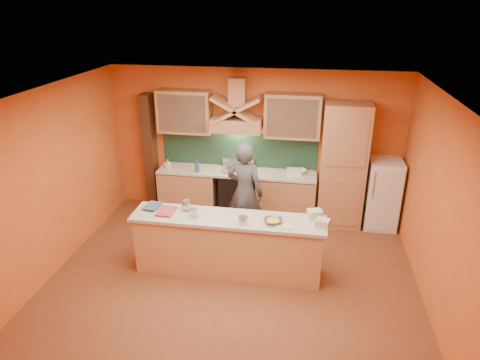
% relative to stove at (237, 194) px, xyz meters
% --- Properties ---
extents(floor, '(5.50, 5.00, 0.01)m').
position_rel_stove_xyz_m(floor, '(0.30, -2.20, -0.45)').
color(floor, brown).
rests_on(floor, ground).
extents(ceiling, '(5.50, 5.00, 0.01)m').
position_rel_stove_xyz_m(ceiling, '(0.30, -2.20, 2.35)').
color(ceiling, white).
rests_on(ceiling, wall_back).
extents(wall_back, '(5.50, 0.02, 2.80)m').
position_rel_stove_xyz_m(wall_back, '(0.30, 0.30, 0.95)').
color(wall_back, orange).
rests_on(wall_back, floor).
extents(wall_front, '(5.50, 0.02, 2.80)m').
position_rel_stove_xyz_m(wall_front, '(0.30, -4.70, 0.95)').
color(wall_front, orange).
rests_on(wall_front, floor).
extents(wall_left, '(0.02, 5.00, 2.80)m').
position_rel_stove_xyz_m(wall_left, '(-2.45, -2.20, 0.95)').
color(wall_left, orange).
rests_on(wall_left, floor).
extents(wall_right, '(0.02, 5.00, 2.80)m').
position_rel_stove_xyz_m(wall_right, '(3.05, -2.20, 0.95)').
color(wall_right, orange).
rests_on(wall_right, floor).
extents(base_cabinet_left, '(1.10, 0.60, 0.86)m').
position_rel_stove_xyz_m(base_cabinet_left, '(-0.95, 0.00, -0.02)').
color(base_cabinet_left, tan).
rests_on(base_cabinet_left, floor).
extents(base_cabinet_right, '(1.10, 0.60, 0.86)m').
position_rel_stove_xyz_m(base_cabinet_right, '(0.95, 0.00, -0.02)').
color(base_cabinet_right, tan).
rests_on(base_cabinet_right, floor).
extents(counter_top, '(3.00, 0.62, 0.04)m').
position_rel_stove_xyz_m(counter_top, '(-0.00, 0.00, 0.45)').
color(counter_top, beige).
rests_on(counter_top, base_cabinet_left).
extents(stove, '(0.60, 0.58, 0.90)m').
position_rel_stove_xyz_m(stove, '(0.00, 0.00, 0.00)').
color(stove, black).
rests_on(stove, floor).
extents(backsplash, '(3.00, 0.03, 0.70)m').
position_rel_stove_xyz_m(backsplash, '(-0.00, 0.28, 0.80)').
color(backsplash, '#183627').
rests_on(backsplash, wall_back).
extents(range_hood, '(0.92, 0.50, 0.24)m').
position_rel_stove_xyz_m(range_hood, '(0.00, 0.05, 1.37)').
color(range_hood, tan).
rests_on(range_hood, wall_back).
extents(hood_chimney, '(0.30, 0.30, 0.50)m').
position_rel_stove_xyz_m(hood_chimney, '(0.00, 0.15, 1.95)').
color(hood_chimney, tan).
rests_on(hood_chimney, wall_back).
extents(upper_cabinet_left, '(1.00, 0.35, 0.80)m').
position_rel_stove_xyz_m(upper_cabinet_left, '(-1.00, 0.12, 1.55)').
color(upper_cabinet_left, tan).
rests_on(upper_cabinet_left, wall_back).
extents(upper_cabinet_right, '(1.00, 0.35, 0.80)m').
position_rel_stove_xyz_m(upper_cabinet_right, '(1.00, 0.12, 1.55)').
color(upper_cabinet_right, tan).
rests_on(upper_cabinet_right, wall_back).
extents(pantry_column, '(0.80, 0.60, 2.30)m').
position_rel_stove_xyz_m(pantry_column, '(1.95, 0.00, 0.70)').
color(pantry_column, tan).
rests_on(pantry_column, floor).
extents(fridge, '(0.58, 0.60, 1.30)m').
position_rel_stove_xyz_m(fridge, '(2.70, 0.00, 0.20)').
color(fridge, white).
rests_on(fridge, floor).
extents(trim_column_left, '(0.20, 0.30, 2.30)m').
position_rel_stove_xyz_m(trim_column_left, '(-1.75, 0.15, 0.70)').
color(trim_column_left, '#472816').
rests_on(trim_column_left, floor).
extents(island_body, '(2.80, 0.55, 0.88)m').
position_rel_stove_xyz_m(island_body, '(0.20, -1.90, -0.01)').
color(island_body, '#DFAC72').
rests_on(island_body, floor).
extents(island_top, '(2.90, 0.62, 0.05)m').
position_rel_stove_xyz_m(island_top, '(0.20, -1.90, 0.47)').
color(island_top, beige).
rests_on(island_top, island_body).
extents(person, '(0.75, 0.59, 1.79)m').
position_rel_stove_xyz_m(person, '(0.30, -0.87, 0.45)').
color(person, '#4C4C51').
rests_on(person, floor).
extents(pot_large, '(0.34, 0.34, 0.17)m').
position_rel_stove_xyz_m(pot_large, '(-0.11, -0.04, 0.54)').
color(pot_large, silver).
rests_on(pot_large, stove).
extents(pot_small, '(0.20, 0.20, 0.13)m').
position_rel_stove_xyz_m(pot_small, '(0.19, 0.12, 0.52)').
color(pot_small, silver).
rests_on(pot_small, stove).
extents(soap_bottle_a, '(0.10, 0.10, 0.18)m').
position_rel_stove_xyz_m(soap_bottle_a, '(-1.32, -0.07, 0.56)').
color(soap_bottle_a, silver).
rests_on(soap_bottle_a, counter_top).
extents(soap_bottle_b, '(0.10, 0.10, 0.25)m').
position_rel_stove_xyz_m(soap_bottle_b, '(-0.72, -0.16, 0.59)').
color(soap_bottle_b, '#33518D').
rests_on(soap_bottle_b, counter_top).
extents(bowl_back, '(0.24, 0.24, 0.07)m').
position_rel_stove_xyz_m(bowl_back, '(1.20, 0.12, 0.50)').
color(bowl_back, white).
rests_on(bowl_back, counter_top).
extents(dish_rack, '(0.28, 0.23, 0.10)m').
position_rel_stove_xyz_m(dish_rack, '(1.08, 0.02, 0.52)').
color(dish_rack, white).
rests_on(dish_rack, counter_top).
extents(book_lower, '(0.26, 0.34, 0.03)m').
position_rel_stove_xyz_m(book_lower, '(-0.88, -1.89, 0.51)').
color(book_lower, '#AE3E41').
rests_on(book_lower, island_top).
extents(book_upper, '(0.25, 0.32, 0.02)m').
position_rel_stove_xyz_m(book_upper, '(-1.12, -1.77, 0.53)').
color(book_upper, '#3C5886').
rests_on(book_upper, island_top).
extents(jar_large, '(0.15, 0.15, 0.17)m').
position_rel_stove_xyz_m(jar_large, '(-0.47, -1.78, 0.58)').
color(jar_large, silver).
rests_on(jar_large, island_top).
extents(jar_small, '(0.12, 0.12, 0.13)m').
position_rel_stove_xyz_m(jar_small, '(-0.30, -1.98, 0.56)').
color(jar_small, silver).
rests_on(jar_small, island_top).
extents(kitchen_scale, '(0.14, 0.14, 0.09)m').
position_rel_stove_xyz_m(kitchen_scale, '(0.45, -2.07, 0.54)').
color(kitchen_scale, silver).
rests_on(kitchen_scale, island_top).
extents(mixing_bowl, '(0.32, 0.32, 0.06)m').
position_rel_stove_xyz_m(mixing_bowl, '(0.88, -1.96, 0.53)').
color(mixing_bowl, silver).
rests_on(mixing_bowl, island_top).
extents(cloth, '(0.27, 0.22, 0.02)m').
position_rel_stove_xyz_m(cloth, '(1.04, -2.03, 0.50)').
color(cloth, beige).
rests_on(cloth, island_top).
extents(grocery_bag_a, '(0.24, 0.22, 0.13)m').
position_rel_stove_xyz_m(grocery_bag_a, '(1.47, -1.72, 0.56)').
color(grocery_bag_a, beige).
rests_on(grocery_bag_a, island_top).
extents(grocery_bag_b, '(0.23, 0.20, 0.12)m').
position_rel_stove_xyz_m(grocery_bag_b, '(1.58, -1.96, 0.55)').
color(grocery_bag_b, beige).
rests_on(grocery_bag_b, island_top).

